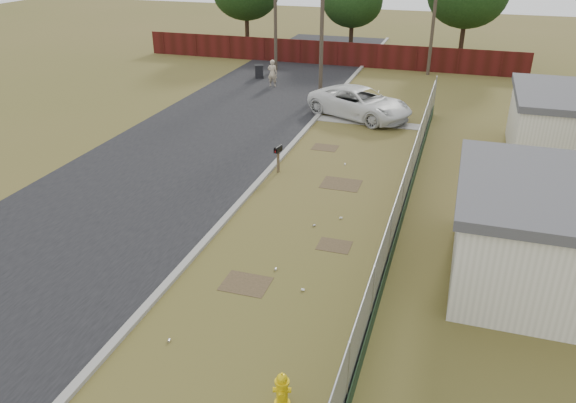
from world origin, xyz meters
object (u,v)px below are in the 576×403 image
(mailbox, at_px, (278,151))
(trash_bin, at_px, (259,71))
(pedestrian, at_px, (272,73))
(fire_hydrant, at_px, (282,390))
(pickup_truck, at_px, (360,103))

(mailbox, height_order, trash_bin, mailbox)
(pedestrian, relative_size, trash_bin, 1.93)
(fire_hydrant, relative_size, trash_bin, 0.98)
(pickup_truck, relative_size, pedestrian, 3.31)
(fire_hydrant, relative_size, pedestrian, 0.51)
(mailbox, relative_size, pedestrian, 0.68)
(mailbox, bearing_deg, fire_hydrant, -71.12)
(pickup_truck, bearing_deg, pedestrian, 79.04)
(trash_bin, bearing_deg, mailbox, -67.00)
(mailbox, relative_size, pickup_truck, 0.20)
(fire_hydrant, relative_size, pickup_truck, 0.15)
(pickup_truck, bearing_deg, mailbox, -166.69)
(pedestrian, distance_m, trash_bin, 2.61)
(pickup_truck, xyz_separation_m, trash_bin, (-8.59, 6.96, -0.35))
(mailbox, relative_size, trash_bin, 1.31)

